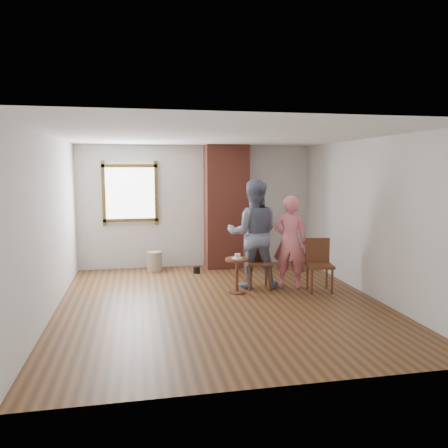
{
  "coord_description": "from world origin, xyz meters",
  "views": [
    {
      "loc": [
        -1.25,
        -6.57,
        2.1
      ],
      "look_at": [
        0.21,
        0.8,
        1.15
      ],
      "focal_mm": 35.0,
      "sensor_mm": 36.0,
      "label": 1
    }
  ],
  "objects_px": {
    "dining_chair_left": "(257,258)",
    "side_table": "(237,270)",
    "dining_chair_right": "(319,262)",
    "man": "(253,234)",
    "person_pink": "(290,242)",
    "stoneware_crock": "(154,261)"
  },
  "relations": [
    {
      "from": "dining_chair_right",
      "to": "man",
      "type": "bearing_deg",
      "value": 165.35
    },
    {
      "from": "stoneware_crock",
      "to": "person_pink",
      "type": "distance_m",
      "value": 2.97
    },
    {
      "from": "man",
      "to": "person_pink",
      "type": "xyz_separation_m",
      "value": [
        0.62,
        -0.19,
        -0.14
      ]
    },
    {
      "from": "dining_chair_right",
      "to": "side_table",
      "type": "relative_size",
      "value": 1.51
    },
    {
      "from": "side_table",
      "to": "person_pink",
      "type": "relative_size",
      "value": 0.37
    },
    {
      "from": "dining_chair_right",
      "to": "side_table",
      "type": "height_order",
      "value": "dining_chair_right"
    },
    {
      "from": "dining_chair_right",
      "to": "person_pink",
      "type": "bearing_deg",
      "value": 156.8
    },
    {
      "from": "dining_chair_right",
      "to": "person_pink",
      "type": "xyz_separation_m",
      "value": [
        -0.43,
        0.27,
        0.31
      ]
    },
    {
      "from": "dining_chair_left",
      "to": "dining_chair_right",
      "type": "bearing_deg",
      "value": -17.66
    },
    {
      "from": "stoneware_crock",
      "to": "dining_chair_right",
      "type": "distance_m",
      "value": 3.43
    },
    {
      "from": "dining_chair_left",
      "to": "man",
      "type": "distance_m",
      "value": 0.44
    },
    {
      "from": "dining_chair_left",
      "to": "dining_chair_right",
      "type": "distance_m",
      "value": 1.07
    },
    {
      "from": "stoneware_crock",
      "to": "dining_chair_left",
      "type": "distance_m",
      "value": 2.41
    },
    {
      "from": "dining_chair_left",
      "to": "person_pink",
      "type": "bearing_deg",
      "value": -9.05
    },
    {
      "from": "man",
      "to": "dining_chair_left",
      "type": "bearing_deg",
      "value": 153.96
    },
    {
      "from": "side_table",
      "to": "man",
      "type": "distance_m",
      "value": 0.75
    },
    {
      "from": "person_pink",
      "to": "dining_chair_right",
      "type": "bearing_deg",
      "value": 173.72
    },
    {
      "from": "stoneware_crock",
      "to": "man",
      "type": "xyz_separation_m",
      "value": [
        1.69,
        -1.57,
        0.75
      ]
    },
    {
      "from": "man",
      "to": "stoneware_crock",
      "type": "bearing_deg",
      "value": -31.05
    },
    {
      "from": "dining_chair_left",
      "to": "side_table",
      "type": "relative_size",
      "value": 1.56
    },
    {
      "from": "dining_chair_right",
      "to": "side_table",
      "type": "distance_m",
      "value": 1.44
    },
    {
      "from": "dining_chair_left",
      "to": "side_table",
      "type": "height_order",
      "value": "dining_chair_left"
    }
  ]
}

